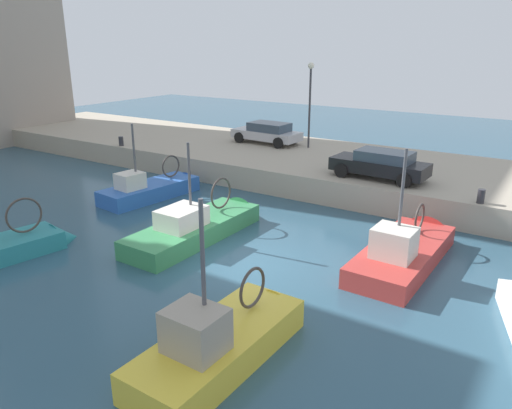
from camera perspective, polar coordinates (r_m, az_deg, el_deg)
The scene contains 12 objects.
water_surface at distance 16.75m, azimuth -1.20°, elevation -6.84°, with size 80.00×80.00×0.00m, color #2D5166.
quay_wall at distance 26.30m, azimuth 13.06°, elevation 3.56°, with size 9.00×56.00×1.20m, color #ADA08C.
fishing_boat_red at distance 17.69m, azimuth 17.02°, elevation -5.87°, with size 6.45×2.38×5.01m.
fishing_boat_yellow at distance 12.28m, azimuth -3.29°, elevation -16.50°, with size 5.66×2.13×4.96m.
fishing_boat_teal at distance 19.18m, azimuth -27.52°, elevation -5.25°, with size 5.62×2.56×4.82m.
fishing_boat_green at distance 19.13m, azimuth -6.42°, elevation -3.26°, with size 6.87×2.24×4.61m.
fishing_boat_blue at distance 24.27m, azimuth -11.58°, elevation 1.18°, with size 5.85×2.45×4.43m.
parked_car_black at distance 22.92m, azimuth 14.29°, elevation 4.59°, with size 2.00×4.38×1.30m.
parked_car_silver at distance 30.15m, azimuth 1.31°, elevation 8.37°, with size 2.08×4.33×1.28m.
mooring_bollard_mid at distance 20.80m, azimuth 24.71°, elevation 0.88°, with size 0.28×0.28×0.55m, color #2D2D33.
mooring_bollard_north at distance 30.57m, azimuth -15.42°, elevation 7.11°, with size 0.28×0.28×0.55m, color #2D2D33.
quay_streetlamp at distance 28.71m, azimuth 6.32°, elevation 12.97°, with size 0.36×0.36×4.83m.
Camera 1 is at (-12.49, -8.55, 7.17)m, focal length 34.40 mm.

